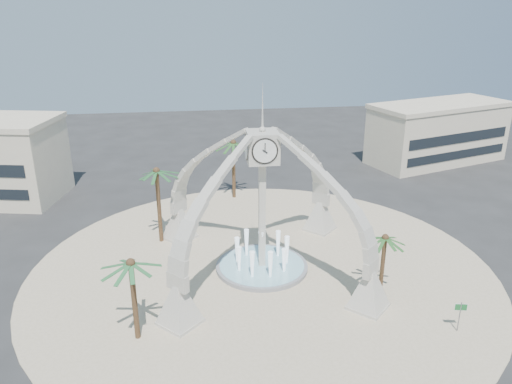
{
  "coord_description": "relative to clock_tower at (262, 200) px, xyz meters",
  "views": [
    {
      "loc": [
        -5.9,
        -37.96,
        21.75
      ],
      "look_at": [
        -0.23,
        2.0,
        6.45
      ],
      "focal_mm": 35.0,
      "sensor_mm": 36.0,
      "label": 1
    }
  ],
  "objects": [
    {
      "name": "palm_east",
      "position": [
        8.77,
        -5.23,
        -1.61
      ],
      "size": [
        3.88,
        3.88,
        5.61
      ],
      "rotation": [
        0.0,
        0.0,
        -0.11
      ],
      "color": "brown",
      "rests_on": "ground"
    },
    {
      "name": "fountain",
      "position": [
        0.0,
        0.0,
        -6.2
      ],
      "size": [
        8.0,
        8.0,
        3.62
      ],
      "color": "gray",
      "rests_on": "ground"
    },
    {
      "name": "plaza",
      "position": [
        0.0,
        0.0,
        -6.46
      ],
      "size": [
        40.0,
        40.0,
        0.06
      ],
      "primitive_type": "cylinder",
      "color": "beige",
      "rests_on": "ground"
    },
    {
      "name": "ground",
      "position": [
        0.0,
        0.0,
        -6.49
      ],
      "size": [
        140.0,
        140.0,
        0.0
      ],
      "primitive_type": "plane",
      "color": "#282828",
      "rests_on": "ground"
    },
    {
      "name": "palm_west",
      "position": [
        -8.88,
        6.72,
        0.63
      ],
      "size": [
        5.21,
        5.21,
        8.03
      ],
      "rotation": [
        0.0,
        0.0,
        -0.32
      ],
      "color": "brown",
      "rests_on": "ground"
    },
    {
      "name": "building_ne",
      "position": [
        30.0,
        28.0,
        -2.18
      ],
      "size": [
        21.87,
        14.17,
        8.6
      ],
      "rotation": [
        0.0,
        0.0,
        0.31
      ],
      "color": "beige",
      "rests_on": "ground"
    },
    {
      "name": "clock_tower",
      "position": [
        0.0,
        0.0,
        0.0
      ],
      "size": [
        17.94,
        17.94,
        16.3
      ],
      "color": "beige",
      "rests_on": "ground"
    },
    {
      "name": "street_sign",
      "position": [
        12.33,
        -10.77,
        -4.77
      ],
      "size": [
        0.87,
        0.2,
        2.41
      ],
      "rotation": [
        0.0,
        0.0,
        -0.2
      ],
      "color": "slate",
      "rests_on": "ground"
    },
    {
      "name": "palm_north",
      "position": [
        -0.68,
        17.43,
        0.18
      ],
      "size": [
        4.82,
        4.82,
        7.58
      ],
      "rotation": [
        0.0,
        0.0,
        -0.15
      ],
      "color": "brown",
      "rests_on": "ground"
    },
    {
      "name": "palm_south",
      "position": [
        -9.97,
        -8.32,
        -0.69
      ],
      "size": [
        4.29,
        4.29,
        6.62
      ],
      "rotation": [
        0.0,
        0.0,
        0.1
      ],
      "color": "brown",
      "rests_on": "ground"
    }
  ]
}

